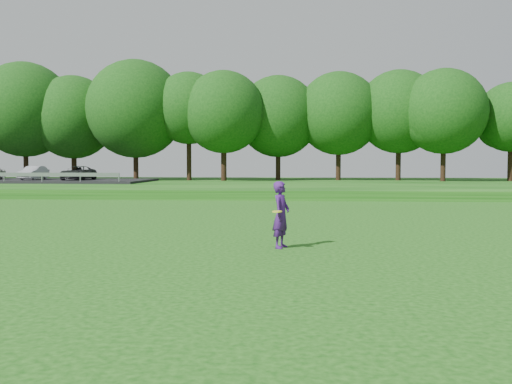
{
  "coord_description": "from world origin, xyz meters",
  "views": [
    {
      "loc": [
        1.36,
        -15.1,
        2.31
      ],
      "look_at": [
        -0.18,
        4.18,
        1.3
      ],
      "focal_mm": 40.0,
      "sensor_mm": 36.0,
      "label": 1
    }
  ],
  "objects": [
    {
      "name": "walking_path",
      "position": [
        0.0,
        20.0,
        0.02
      ],
      "size": [
        130.0,
        1.6,
        0.04
      ],
      "primitive_type": "cube",
      "color": "gray",
      "rests_on": "ground"
    },
    {
      "name": "parking_lot",
      "position": [
        -23.6,
        32.79,
        0.99
      ],
      "size": [
        24.0,
        9.0,
        1.38
      ],
      "color": "black",
      "rests_on": "berm"
    },
    {
      "name": "woman",
      "position": [
        0.82,
        0.18,
        0.9
      ],
      "size": [
        0.62,
        0.96,
        1.8
      ],
      "color": "#43186D",
      "rests_on": "ground"
    },
    {
      "name": "berm",
      "position": [
        0.0,
        34.0,
        0.3
      ],
      "size": [
        130.0,
        30.0,
        0.6
      ],
      "primitive_type": "cube",
      "color": "#11440D",
      "rests_on": "ground"
    },
    {
      "name": "ground",
      "position": [
        0.0,
        0.0,
        0.0
      ],
      "size": [
        140.0,
        140.0,
        0.0
      ],
      "primitive_type": "plane",
      "color": "#11440D",
      "rests_on": "ground"
    },
    {
      "name": "treeline",
      "position": [
        0.0,
        38.0,
        8.1
      ],
      "size": [
        104.0,
        7.0,
        15.0
      ],
      "primitive_type": null,
      "color": "#0E3B0D",
      "rests_on": "berm"
    }
  ]
}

